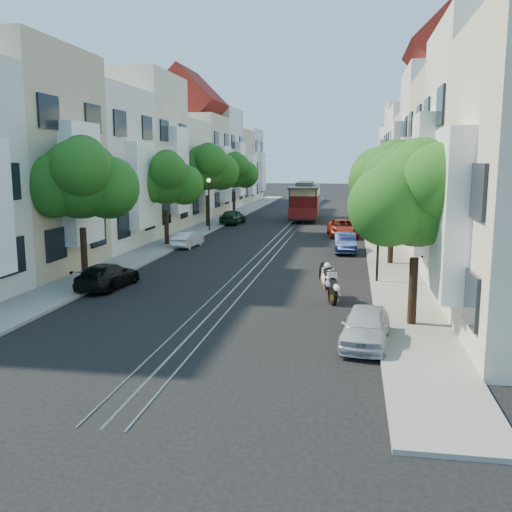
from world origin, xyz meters
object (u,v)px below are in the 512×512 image
at_px(tree_w_c, 208,168).
at_px(parked_car_w_mid, 188,239).
at_px(tree_w_a, 81,181).
at_px(tree_e_b, 394,178).
at_px(parked_car_e_near, 365,326).
at_px(parked_car_e_mid, 345,243).
at_px(tree_w_d, 234,171).
at_px(parked_car_w_far, 233,217).
at_px(lamp_west, 209,196).
at_px(lamp_east, 379,222).
at_px(tree_w_b, 166,180).
at_px(tree_e_c, 384,176).
at_px(sportbike_rider, 328,280).
at_px(tree_e_a, 419,198).
at_px(cable_car, 305,199).
at_px(parked_car_e_far, 343,228).
at_px(tree_e_d, 378,170).
at_px(parked_car_w_near, 108,276).

relative_size(tree_w_c, parked_car_w_mid, 2.19).
xyz_separation_m(tree_w_a, tree_w_c, (0.00, 23.00, 0.34)).
bearing_deg(tree_w_a, tree_e_b, 25.92).
height_order(parked_car_e_near, parked_car_e_mid, parked_car_e_mid).
xyz_separation_m(tree_w_d, parked_car_w_far, (1.54, -8.09, -3.93)).
bearing_deg(lamp_west, lamp_east, -55.01).
bearing_deg(parked_car_w_far, tree_w_b, 89.77).
relative_size(tree_e_c, tree_w_d, 1.00).
bearing_deg(lamp_east, sportbike_rider, -118.53).
bearing_deg(tree_w_a, tree_e_a, -19.15).
bearing_deg(cable_car, tree_e_c, -63.82).
bearing_deg(parked_car_e_far, lamp_west, 166.61).
height_order(tree_e_a, tree_e_d, tree_e_d).
xyz_separation_m(tree_w_a, parked_car_w_far, (1.54, 25.91, -4.07)).
height_order(tree_e_a, parked_car_e_near, tree_e_a).
height_order(tree_w_c, lamp_west, tree_w_c).
xyz_separation_m(tree_w_b, lamp_west, (0.84, 8.02, -1.55)).
xyz_separation_m(tree_e_c, tree_w_d, (-14.40, 16.00, 0.00)).
distance_m(tree_e_c, parked_car_e_near, 25.62).
height_order(parked_car_e_mid, parked_car_w_mid, parked_car_e_mid).
xyz_separation_m(lamp_west, parked_car_e_far, (10.70, -1.29, -2.21)).
xyz_separation_m(lamp_east, parked_car_w_mid, (-11.90, 9.47, -2.31)).
bearing_deg(sportbike_rider, tree_e_a, -67.78).
relative_size(tree_e_d, parked_car_w_far, 1.75).
bearing_deg(tree_e_d, parked_car_e_mid, -98.14).
relative_size(tree_e_b, tree_w_c, 0.94).
height_order(tree_e_a, cable_car, tree_e_a).
bearing_deg(cable_car, sportbike_rider, -85.09).
distance_m(tree_e_d, parked_car_w_far, 13.88).
height_order(tree_w_c, cable_car, tree_w_c).
bearing_deg(sportbike_rider, tree_e_c, 59.83).
xyz_separation_m(sportbike_rider, parked_car_w_near, (-9.82, 0.78, -0.32)).
distance_m(tree_e_a, parked_car_e_mid, 16.70).
bearing_deg(parked_car_w_mid, tree_e_d, -120.18).
height_order(tree_e_b, parked_car_e_mid, tree_e_b).
xyz_separation_m(sportbike_rider, parked_car_e_near, (1.38, -5.44, -0.29)).
xyz_separation_m(tree_w_d, parked_car_e_mid, (11.83, -22.94, -3.99)).
bearing_deg(parked_car_w_mid, lamp_west, -79.18).
height_order(tree_e_b, parked_car_w_mid, tree_e_b).
relative_size(tree_w_c, lamp_west, 1.71).
bearing_deg(tree_w_a, parked_car_e_mid, 43.07).
height_order(tree_e_b, parked_car_w_far, tree_e_b).
relative_size(tree_e_a, parked_car_e_far, 1.36).
distance_m(sportbike_rider, parked_car_w_near, 9.85).
bearing_deg(tree_w_b, tree_e_a, -49.73).
height_order(tree_e_a, parked_car_w_near, tree_e_a).
relative_size(tree_e_b, tree_e_c, 1.03).
xyz_separation_m(tree_w_b, parked_car_e_far, (11.54, 6.73, -3.76)).
distance_m(tree_w_d, sportbike_rider, 37.75).
relative_size(tree_w_a, parked_car_e_far, 1.45).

